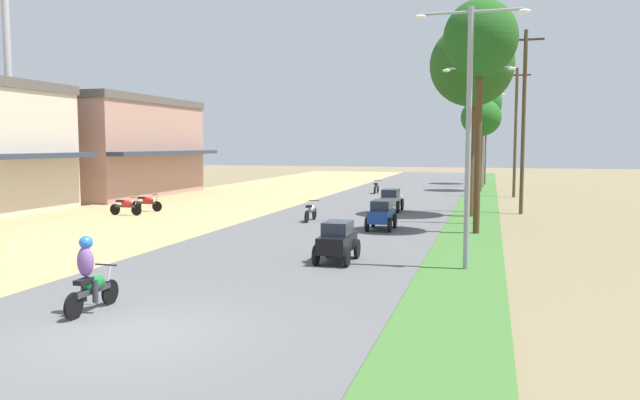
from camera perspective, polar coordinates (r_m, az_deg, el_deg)
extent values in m
plane|color=#7A6B4C|center=(12.29, -17.28, -12.28)|extent=(180.00, 180.00, 0.00)
cube|color=#565659|center=(12.27, -17.28, -12.10)|extent=(9.00, 140.00, 0.08)
cube|color=#3D6B2D|center=(10.48, 10.96, -15.06)|extent=(2.40, 140.00, 0.06)
cube|color=#2D3847|center=(32.09, -27.53, 3.59)|extent=(1.20, 12.78, 0.25)
cube|color=tan|center=(46.21, -19.34, 4.34)|extent=(8.97, 12.72, 6.40)
cube|color=#2D3847|center=(43.50, -13.82, 4.29)|extent=(1.20, 12.72, 0.25)
cube|color=#59514C|center=(46.30, -19.47, 8.62)|extent=(9.17, 12.92, 0.50)
cylinder|color=black|center=(32.27, -16.70, -0.91)|extent=(0.56, 0.06, 0.56)
cylinder|color=black|center=(32.95, -18.52, -0.83)|extent=(0.56, 0.06, 0.56)
cube|color=#333338|center=(32.58, -17.63, -0.56)|extent=(1.12, 0.12, 0.12)
ellipsoid|color=red|center=(32.53, -17.52, -0.31)|extent=(0.64, 0.28, 0.32)
cube|color=black|center=(32.71, -18.05, -0.09)|extent=(0.44, 0.20, 0.10)
cylinder|color=#A5A8AD|center=(32.27, -16.80, -0.43)|extent=(0.26, 0.05, 0.68)
cylinder|color=black|center=(32.27, -16.91, 0.23)|extent=(0.04, 0.54, 0.04)
cylinder|color=black|center=(33.90, -14.91, -0.58)|extent=(0.56, 0.06, 0.56)
cylinder|color=black|center=(34.54, -16.68, -0.52)|extent=(0.56, 0.06, 0.56)
cube|color=#333338|center=(34.20, -15.81, -0.25)|extent=(1.12, 0.12, 0.12)
ellipsoid|color=red|center=(34.15, -15.71, -0.02)|extent=(0.64, 0.28, 0.32)
cube|color=black|center=(34.32, -16.22, 0.20)|extent=(0.44, 0.20, 0.10)
cylinder|color=#A5A8AD|center=(33.90, -15.01, -0.12)|extent=(0.26, 0.05, 0.68)
cylinder|color=black|center=(33.90, -15.11, 0.50)|extent=(0.04, 0.54, 0.04)
cylinder|color=#4C351E|center=(25.39, 14.47, 4.75)|extent=(0.26, 0.26, 6.92)
ellipsoid|color=#1F531B|center=(25.73, 14.70, 14.36)|extent=(2.91, 2.91, 3.05)
cylinder|color=#4C351E|center=(31.38, 13.77, 4.30)|extent=(0.43, 0.43, 6.36)
ellipsoid|color=#24521A|center=(31.62, 13.94, 12.10)|extent=(4.08, 4.08, 4.04)
cylinder|color=#4C351E|center=(48.61, 14.66, 3.66)|extent=(0.33, 0.33, 4.86)
ellipsoid|color=#1F5C1C|center=(48.64, 14.75, 7.44)|extent=(3.04, 3.04, 2.85)
cylinder|color=#4C351E|center=(57.19, 15.06, 4.60)|extent=(0.28, 0.28, 6.35)
ellipsoid|color=#215A26|center=(57.31, 15.16, 8.73)|extent=(2.83, 2.83, 3.44)
cylinder|color=gray|center=(17.94, 13.63, 5.44)|extent=(0.16, 0.16, 7.41)
cylinder|color=gray|center=(18.35, 11.59, 16.65)|extent=(1.40, 0.08, 0.08)
ellipsoid|color=silver|center=(18.40, 9.32, 16.43)|extent=(0.36, 0.20, 0.14)
cylinder|color=gray|center=(18.30, 16.16, 16.58)|extent=(1.40, 0.08, 0.08)
ellipsoid|color=silver|center=(18.30, 18.44, 16.30)|extent=(0.36, 0.20, 0.14)
cylinder|color=gray|center=(28.44, 14.38, 4.97)|extent=(0.16, 0.16, 7.11)
cylinder|color=gray|center=(28.66, 13.11, 11.83)|extent=(1.40, 0.08, 0.08)
ellipsoid|color=silver|center=(28.70, 11.68, 11.70)|extent=(0.36, 0.20, 0.14)
cylinder|color=gray|center=(28.63, 15.97, 11.77)|extent=(1.40, 0.08, 0.08)
ellipsoid|color=silver|center=(28.63, 17.40, 11.59)|extent=(0.36, 0.20, 0.14)
cylinder|color=gray|center=(53.22, 15.00, 5.42)|extent=(0.16, 0.16, 7.92)
cylinder|color=gray|center=(53.40, 14.34, 9.53)|extent=(1.40, 0.08, 0.08)
ellipsoid|color=silver|center=(53.42, 13.58, 9.47)|extent=(0.36, 0.20, 0.14)
cylinder|color=gray|center=(53.38, 15.86, 9.49)|extent=(1.40, 0.08, 0.08)
ellipsoid|color=silver|center=(53.38, 16.62, 9.40)|extent=(0.36, 0.20, 0.14)
cylinder|color=gray|center=(64.21, 15.12, 5.27)|extent=(0.16, 0.16, 7.76)
cylinder|color=gray|center=(64.34, 14.57, 8.61)|extent=(1.40, 0.08, 0.08)
ellipsoid|color=silver|center=(64.36, 13.94, 8.56)|extent=(0.36, 0.20, 0.14)
cylinder|color=gray|center=(64.33, 15.83, 8.58)|extent=(1.40, 0.08, 0.08)
ellipsoid|color=silver|center=(64.33, 16.46, 8.50)|extent=(0.36, 0.20, 0.14)
cylinder|color=brown|center=(44.34, 17.72, 5.95)|extent=(0.20, 0.20, 8.84)
cube|color=#473323|center=(44.58, 17.86, 10.99)|extent=(1.80, 0.10, 0.10)
cylinder|color=brown|center=(33.71, 18.39, 6.80)|extent=(0.20, 0.20, 9.50)
cube|color=#473323|center=(34.12, 18.60, 13.95)|extent=(1.80, 0.10, 0.10)
cube|color=black|center=(18.67, 1.61, -4.00)|extent=(0.84, 1.95, 0.50)
cube|color=#232B38|center=(18.65, 1.65, -2.61)|extent=(0.77, 1.10, 0.40)
cylinder|color=black|center=(17.94, 2.52, -5.29)|extent=(0.10, 0.60, 0.60)
cylinder|color=black|center=(18.17, -0.38, -5.15)|extent=(0.10, 0.60, 0.60)
cylinder|color=black|center=(19.29, 3.47, -4.55)|extent=(0.10, 0.60, 0.60)
cylinder|color=black|center=(19.50, 0.76, -4.44)|extent=(0.10, 0.60, 0.60)
cube|color=navy|center=(25.79, 5.72, -1.48)|extent=(0.84, 1.95, 0.50)
cube|color=#232B38|center=(25.79, 5.75, -0.47)|extent=(0.77, 1.10, 0.40)
cylinder|color=black|center=(25.06, 6.50, -2.32)|extent=(0.10, 0.60, 0.60)
cylinder|color=black|center=(25.23, 4.39, -2.26)|extent=(0.10, 0.60, 0.60)
cylinder|color=black|center=(26.44, 6.98, -1.94)|extent=(0.10, 0.60, 0.60)
cylinder|color=black|center=(26.60, 4.98, -1.88)|extent=(0.10, 0.60, 0.60)
cube|color=#B7BCC1|center=(32.96, 6.61, -0.05)|extent=(0.88, 2.25, 0.44)
cube|color=#232B38|center=(32.83, 6.59, 0.66)|extent=(0.81, 1.30, 0.40)
cylinder|color=black|center=(32.12, 7.25, -0.65)|extent=(0.11, 0.64, 0.64)
cylinder|color=black|center=(32.28, 5.51, -0.60)|extent=(0.11, 0.64, 0.64)
cylinder|color=black|center=(33.71, 7.65, -0.38)|extent=(0.11, 0.64, 0.64)
cylinder|color=black|center=(33.86, 6.00, -0.34)|extent=(0.11, 0.64, 0.64)
cylinder|color=black|center=(14.58, -18.93, -8.09)|extent=(0.06, 0.56, 0.56)
cylinder|color=black|center=(13.61, -21.93, -9.13)|extent=(0.06, 0.56, 0.56)
cube|color=#333338|center=(14.05, -20.40, -7.89)|extent=(0.12, 1.12, 0.12)
ellipsoid|color=#14722D|center=(14.08, -20.22, -7.27)|extent=(0.28, 0.64, 0.32)
cube|color=black|center=(13.78, -21.12, -7.06)|extent=(0.20, 0.44, 0.10)
cylinder|color=#A5A8AD|center=(14.48, -19.10, -7.10)|extent=(0.05, 0.26, 0.68)
cylinder|color=black|center=(14.35, -19.28, -5.70)|extent=(0.54, 0.04, 0.04)
ellipsoid|color=#724C8C|center=(13.76, -20.98, -5.37)|extent=(0.36, 0.28, 0.64)
sphere|color=blue|center=(13.73, -20.93, -3.70)|extent=(0.28, 0.28, 0.28)
cylinder|color=#2D2D38|center=(14.05, -21.11, -7.83)|extent=(0.12, 0.12, 0.48)
cylinder|color=#2D2D38|center=(13.89, -20.17, -7.95)|extent=(0.12, 0.12, 0.48)
cylinder|color=black|center=(29.15, -0.53, -1.28)|extent=(0.06, 0.56, 0.56)
cylinder|color=black|center=(27.96, -1.24, -1.55)|extent=(0.06, 0.56, 0.56)
cube|color=#333338|center=(28.53, -0.88, -1.05)|extent=(0.12, 1.12, 0.12)
ellipsoid|color=silver|center=(28.60, -0.83, -0.76)|extent=(0.28, 0.64, 0.32)
cube|color=black|center=(28.24, -1.04, -0.59)|extent=(0.20, 0.44, 0.10)
cylinder|color=#A5A8AD|center=(29.06, -0.56, -0.76)|extent=(0.05, 0.26, 0.68)
cylinder|color=black|center=(28.97, -0.60, -0.05)|extent=(0.54, 0.04, 0.04)
cylinder|color=black|center=(45.62, 5.40, 1.03)|extent=(0.06, 0.56, 0.56)
cylinder|color=black|center=(44.40, 5.12, 0.92)|extent=(0.06, 0.56, 0.56)
cube|color=#333338|center=(44.99, 5.26, 1.21)|extent=(0.12, 1.12, 0.12)
ellipsoid|color=#14722D|center=(45.06, 5.28, 1.39)|extent=(0.28, 0.64, 0.32)
cube|color=black|center=(44.70, 5.20, 1.52)|extent=(0.20, 0.44, 0.10)
cylinder|color=#A5A8AD|center=(45.54, 5.39, 1.37)|extent=(0.05, 0.26, 0.68)
cylinder|color=black|center=(45.46, 5.38, 1.83)|extent=(0.54, 0.04, 0.04)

